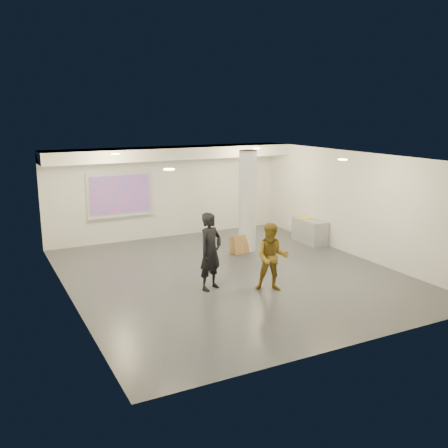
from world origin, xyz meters
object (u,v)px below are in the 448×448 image
column (248,201)px  projection_screen (120,195)px  credenza (310,231)px  man (272,257)px  woman (211,251)px

column → projection_screen: column is taller
column → projection_screen: 4.08m
projection_screen → credenza: projection_screen is taller
credenza → projection_screen: bearing=154.1°
credenza → man: (-3.42, -3.13, 0.43)m
projection_screen → column: bearing=-40.6°
projection_screen → woman: bearing=-82.6°
column → projection_screen: bearing=139.4°
column → man: size_ratio=1.87×
woman → projection_screen: bearing=73.5°
credenza → woman: 5.26m
projection_screen → man: size_ratio=1.31×
man → woman: bearing=-179.5°
column → credenza: size_ratio=2.35×
credenza → woman: woman is taller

